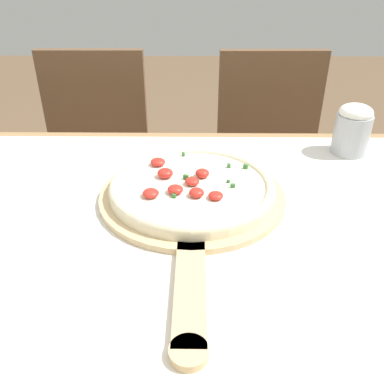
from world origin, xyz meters
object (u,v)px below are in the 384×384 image
at_px(pizza, 192,186).
at_px(chair_right, 269,159).
at_px(pizza_peel, 192,201).
at_px(chair_left, 96,159).
at_px(flour_cup, 353,129).

height_order(pizza, chair_right, chair_right).
xyz_separation_m(pizza, chair_right, (0.28, 0.68, -0.27)).
bearing_deg(pizza, pizza_peel, -88.52).
bearing_deg(chair_right, pizza_peel, -112.58).
xyz_separation_m(pizza, chair_left, (-0.37, 0.68, -0.27)).
relative_size(pizza_peel, pizza, 1.78).
relative_size(chair_left, chair_right, 1.00).
height_order(chair_left, chair_right, same).
xyz_separation_m(pizza_peel, flour_cup, (0.38, 0.24, 0.06)).
relative_size(pizza, flour_cup, 2.66).
height_order(pizza_peel, pizza, pizza).
bearing_deg(chair_left, pizza_peel, -62.73).
xyz_separation_m(chair_left, flour_cup, (0.75, -0.46, 0.31)).
relative_size(pizza_peel, flour_cup, 4.74).
bearing_deg(flour_cup, pizza_peel, -147.65).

